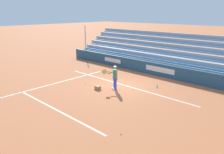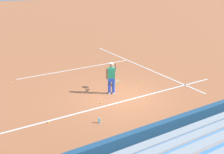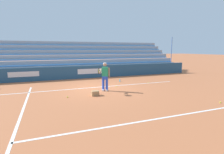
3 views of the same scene
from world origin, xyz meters
The scene contains 12 objects.
ground_plane centered at (0.00, 0.00, 0.00)m, with size 160.00×160.00×0.00m, color #B7663D.
court_baseline_white centered at (0.00, -0.50, 0.00)m, with size 12.00×0.10×0.01m, color white.
court_sideline_white centered at (4.11, 4.00, 0.00)m, with size 0.10×12.00×0.01m, color white.
court_service_line_white centered at (0.00, 5.50, 0.00)m, with size 8.22×0.10×0.01m, color white.
back_wall_sponsor_board centered at (0.01, -4.52, 0.55)m, with size 21.49×0.25×1.10m.
tennis_player centered at (-0.19, 0.65, 0.89)m, with size 0.90×0.88×1.71m.
ball_box_cardboard centered at (0.67, 1.52, 0.13)m, with size 0.40×0.30×0.26m, color #A87F51.
tennis_ball_far_left centered at (2.14, 1.42, 0.03)m, with size 0.07×0.07×0.07m, color #CCE533.
tennis_ball_midcourt centered at (-4.09, -0.64, 0.03)m, with size 0.07×0.07×0.07m, color #CCE533.
tennis_ball_toward_net centered at (-1.26, -0.12, 0.03)m, with size 0.07×0.07×0.07m, color #CCE533.
tennis_ball_near_player centered at (-4.50, 4.95, 0.03)m, with size 0.07×0.07×0.07m, color #CCE533.
water_bottle centered at (-2.24, -1.77, 0.11)m, with size 0.07×0.07×0.22m, color #33B2E5.
Camera 2 is at (-6.80, -10.44, 5.64)m, focal length 42.00 mm.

